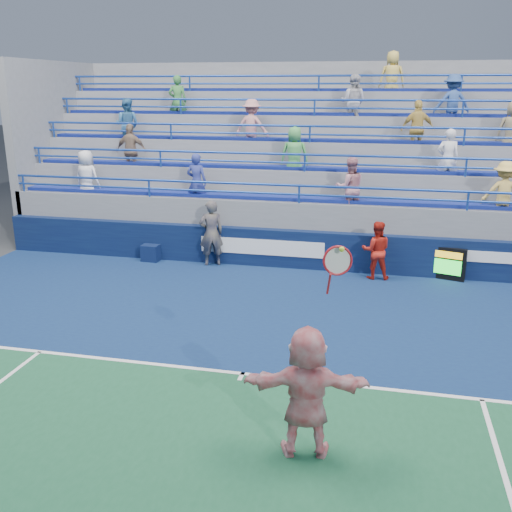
% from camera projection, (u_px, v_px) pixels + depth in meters
% --- Properties ---
extents(ground, '(120.00, 120.00, 0.00)m').
position_uv_depth(ground, '(243.00, 375.00, 10.33)').
color(ground, '#333538').
extents(sponsor_wall, '(18.00, 0.32, 1.10)m').
position_uv_depth(sponsor_wall, '(297.00, 249.00, 16.25)').
color(sponsor_wall, '#0A1338').
rests_on(sponsor_wall, ground).
extents(bleacher_stand, '(18.00, 5.60, 6.13)m').
position_uv_depth(bleacher_stand, '(314.00, 192.00, 19.49)').
color(bleacher_stand, slate).
rests_on(bleacher_stand, ground).
extents(serve_speed_board, '(1.28, 0.50, 0.90)m').
position_uv_depth(serve_speed_board, '(441.00, 263.00, 15.35)').
color(serve_speed_board, black).
rests_on(serve_speed_board, ground).
extents(judge_chair, '(0.53, 0.54, 0.90)m').
position_uv_depth(judge_chair, '(152.00, 251.00, 17.01)').
color(judge_chair, '#0D193E').
rests_on(judge_chair, ground).
extents(tennis_player, '(1.85, 0.84, 3.09)m').
position_uv_depth(tennis_player, '(307.00, 392.00, 7.87)').
color(tennis_player, white).
rests_on(tennis_player, ground).
extents(line_judge, '(0.83, 0.70, 1.93)m').
position_uv_depth(line_judge, '(211.00, 233.00, 16.38)').
color(line_judge, '#141537').
rests_on(line_judge, ground).
extents(ball_girl, '(0.82, 0.66, 1.59)m').
position_uv_depth(ball_girl, '(376.00, 250.00, 15.27)').
color(ball_girl, '#B51F14').
rests_on(ball_girl, ground).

